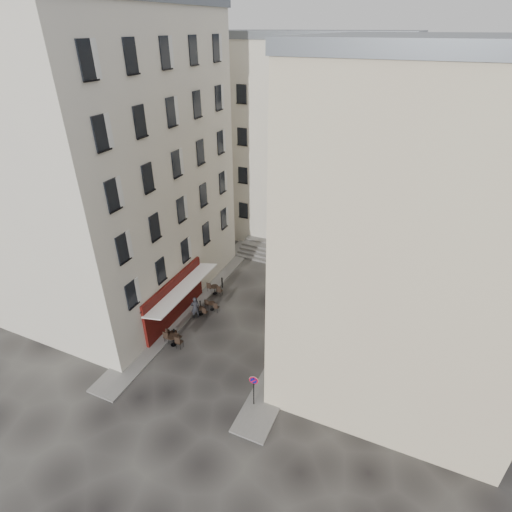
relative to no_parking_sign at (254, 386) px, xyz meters
The scene contains 18 objects.
ground 5.79m from the no_parking_sign, 136.16° to the left, with size 90.00×90.00×0.00m, color black.
sidewalk_left 11.68m from the no_parking_sign, 137.30° to the left, with size 2.00×22.00×0.12m, color slate.
sidewalk_right 7.04m from the no_parking_sign, 85.92° to the left, with size 2.00×18.00×0.12m, color slate.
building_left 18.25m from the no_parking_sign, 154.72° to the left, with size 12.20×16.20×20.60m.
building_right 12.47m from the no_parking_sign, 48.57° to the left, with size 12.20×14.20×18.60m.
building_back 24.63m from the no_parking_sign, 102.37° to the left, with size 18.20×10.20×18.60m.
cafe_storefront 9.64m from the no_parking_sign, 149.77° to the left, with size 1.74×7.30×3.50m.
stone_steps 16.95m from the no_parking_sign, 103.72° to the left, with size 9.00×3.15×0.80m.
bollard_near 7.88m from the no_parking_sign, 158.55° to the left, with size 0.12×0.12×0.98m.
bollard_mid 9.71m from the no_parking_sign, 138.82° to the left, with size 0.12×0.12×0.98m.
bollard_far 12.29m from the no_parking_sign, 126.39° to the left, with size 0.12×0.12×0.98m.
no_parking_sign is the anchor object (origin of this frame).
bistro_table_a 7.49m from the no_parking_sign, 161.31° to the left, with size 1.43×0.67×1.01m.
bistro_table_b 7.94m from the no_parking_sign, 158.64° to the left, with size 1.19×0.56×0.83m.
bistro_table_c 9.32m from the no_parking_sign, 139.44° to the left, with size 1.14×0.54×0.80m.
bistro_table_d 9.54m from the no_parking_sign, 133.65° to the left, with size 1.18×0.55×0.83m.
bistro_table_e 11.53m from the no_parking_sign, 129.92° to the left, with size 1.35×0.63×0.95m.
pedestrian 9.15m from the no_parking_sign, 142.22° to the left, with size 0.66×0.43×1.81m, color #222227.
Camera 1 is at (10.38, -18.03, 18.92)m, focal length 28.00 mm.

